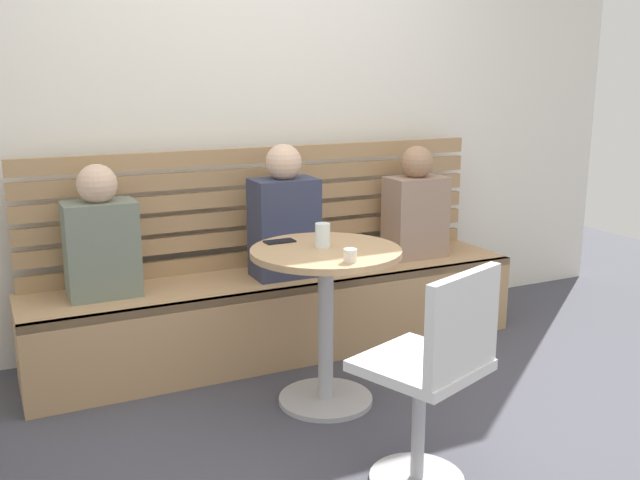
{
  "coord_description": "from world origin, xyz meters",
  "views": [
    {
      "loc": [
        -1.44,
        -2.25,
        1.51
      ],
      "look_at": [
        -0.03,
        0.66,
        0.75
      ],
      "focal_mm": 40.26,
      "sensor_mm": 36.0,
      "label": 1
    }
  ],
  "objects_px": {
    "cup_espresso_small": "(350,255)",
    "phone_on_table": "(280,241)",
    "white_chair": "(435,371)",
    "cafe_table": "(326,296)",
    "person_adult": "(284,218)",
    "cup_water_clear": "(323,235)",
    "booth_bench": "(282,313)",
    "person_child_middle": "(416,208)",
    "person_child_left": "(101,239)"
  },
  "relations": [
    {
      "from": "booth_bench",
      "to": "cup_water_clear",
      "type": "height_order",
      "value": "cup_water_clear"
    },
    {
      "from": "booth_bench",
      "to": "cafe_table",
      "type": "xyz_separation_m",
      "value": [
        -0.06,
        -0.66,
        0.3
      ]
    },
    {
      "from": "person_child_left",
      "to": "phone_on_table",
      "type": "relative_size",
      "value": 4.62
    },
    {
      "from": "person_adult",
      "to": "cup_water_clear",
      "type": "distance_m",
      "value": 0.61
    },
    {
      "from": "phone_on_table",
      "to": "cup_espresso_small",
      "type": "bearing_deg",
      "value": -164.9
    },
    {
      "from": "white_chair",
      "to": "cup_espresso_small",
      "type": "relative_size",
      "value": 15.18
    },
    {
      "from": "cafe_table",
      "to": "person_adult",
      "type": "bearing_deg",
      "value": 83.8
    },
    {
      "from": "person_child_left",
      "to": "booth_bench",
      "type": "bearing_deg",
      "value": -2.36
    },
    {
      "from": "person_child_middle",
      "to": "white_chair",
      "type": "bearing_deg",
      "value": -120.7
    },
    {
      "from": "person_adult",
      "to": "person_child_middle",
      "type": "relative_size",
      "value": 1.08
    },
    {
      "from": "white_chair",
      "to": "cafe_table",
      "type": "bearing_deg",
      "value": 92.63
    },
    {
      "from": "cup_water_clear",
      "to": "phone_on_table",
      "type": "height_order",
      "value": "cup_water_clear"
    },
    {
      "from": "phone_on_table",
      "to": "booth_bench",
      "type": "bearing_deg",
      "value": -24.62
    },
    {
      "from": "white_chair",
      "to": "phone_on_table",
      "type": "bearing_deg",
      "value": 99.78
    },
    {
      "from": "person_adult",
      "to": "person_child_middle",
      "type": "distance_m",
      "value": 0.86
    },
    {
      "from": "person_child_middle",
      "to": "cup_water_clear",
      "type": "bearing_deg",
      "value": -144.63
    },
    {
      "from": "person_child_middle",
      "to": "cup_espresso_small",
      "type": "height_order",
      "value": "person_child_middle"
    },
    {
      "from": "person_adult",
      "to": "cup_espresso_small",
      "type": "height_order",
      "value": "person_adult"
    },
    {
      "from": "booth_bench",
      "to": "cafe_table",
      "type": "distance_m",
      "value": 0.73
    },
    {
      "from": "white_chair",
      "to": "person_child_left",
      "type": "bearing_deg",
      "value": 120.75
    },
    {
      "from": "person_child_left",
      "to": "cup_water_clear",
      "type": "distance_m",
      "value": 1.09
    },
    {
      "from": "cup_water_clear",
      "to": "person_adult",
      "type": "bearing_deg",
      "value": 83.42
    },
    {
      "from": "cafe_table",
      "to": "cup_espresso_small",
      "type": "relative_size",
      "value": 13.21
    },
    {
      "from": "person_child_middle",
      "to": "cup_espresso_small",
      "type": "xyz_separation_m",
      "value": [
        -0.94,
        -0.94,
        0.04
      ]
    },
    {
      "from": "booth_bench",
      "to": "person_adult",
      "type": "bearing_deg",
      "value": -77.22
    },
    {
      "from": "cup_espresso_small",
      "to": "phone_on_table",
      "type": "height_order",
      "value": "cup_espresso_small"
    },
    {
      "from": "cafe_table",
      "to": "cup_water_clear",
      "type": "distance_m",
      "value": 0.28
    },
    {
      "from": "cup_water_clear",
      "to": "cup_espresso_small",
      "type": "height_order",
      "value": "cup_water_clear"
    },
    {
      "from": "cafe_table",
      "to": "person_child_left",
      "type": "height_order",
      "value": "person_child_left"
    },
    {
      "from": "booth_bench",
      "to": "person_adult",
      "type": "xyz_separation_m",
      "value": [
        0.01,
        -0.03,
        0.53
      ]
    },
    {
      "from": "booth_bench",
      "to": "phone_on_table",
      "type": "height_order",
      "value": "phone_on_table"
    },
    {
      "from": "person_child_left",
      "to": "person_child_middle",
      "type": "height_order",
      "value": "person_child_middle"
    },
    {
      "from": "white_chair",
      "to": "phone_on_table",
      "type": "height_order",
      "value": "white_chair"
    },
    {
      "from": "booth_bench",
      "to": "person_child_middle",
      "type": "height_order",
      "value": "person_child_middle"
    },
    {
      "from": "white_chair",
      "to": "cup_espresso_small",
      "type": "height_order",
      "value": "white_chair"
    },
    {
      "from": "person_child_middle",
      "to": "cup_espresso_small",
      "type": "distance_m",
      "value": 1.33
    },
    {
      "from": "person_adult",
      "to": "cup_water_clear",
      "type": "xyz_separation_m",
      "value": [
        -0.07,
        -0.61,
        0.04
      ]
    },
    {
      "from": "person_adult",
      "to": "person_child_middle",
      "type": "bearing_deg",
      "value": 3.46
    },
    {
      "from": "white_chair",
      "to": "person_adult",
      "type": "height_order",
      "value": "person_adult"
    },
    {
      "from": "cup_water_clear",
      "to": "booth_bench",
      "type": "bearing_deg",
      "value": 84.2
    },
    {
      "from": "person_child_left",
      "to": "cup_espresso_small",
      "type": "distance_m",
      "value": 1.28
    },
    {
      "from": "booth_bench",
      "to": "cup_espresso_small",
      "type": "bearing_deg",
      "value": -94.53
    },
    {
      "from": "cafe_table",
      "to": "person_child_left",
      "type": "relative_size",
      "value": 1.14
    },
    {
      "from": "person_adult",
      "to": "person_child_left",
      "type": "xyz_separation_m",
      "value": [
        -0.93,
        0.06,
        -0.03
      ]
    },
    {
      "from": "white_chair",
      "to": "cup_water_clear",
      "type": "bearing_deg",
      "value": 92.57
    },
    {
      "from": "person_child_left",
      "to": "phone_on_table",
      "type": "bearing_deg",
      "value": -34.45
    },
    {
      "from": "phone_on_table",
      "to": "person_child_left",
      "type": "bearing_deg",
      "value": 54.63
    },
    {
      "from": "white_chair",
      "to": "person_adult",
      "type": "bearing_deg",
      "value": 88.73
    },
    {
      "from": "booth_bench",
      "to": "white_chair",
      "type": "xyz_separation_m",
      "value": [
        -0.03,
        -1.47,
        0.24
      ]
    },
    {
      "from": "cup_espresso_small",
      "to": "phone_on_table",
      "type": "relative_size",
      "value": 0.4
    }
  ]
}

